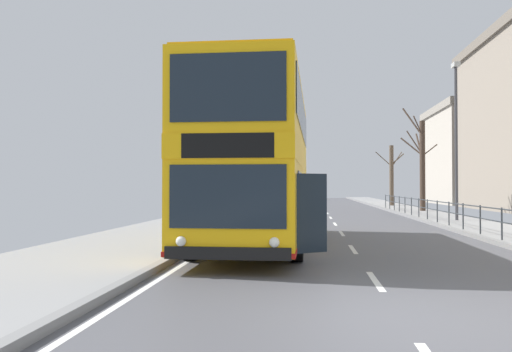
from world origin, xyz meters
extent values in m
cube|color=#4E4E54|center=(0.00, 0.00, -0.03)|extent=(8.40, 140.00, 0.06)
cube|color=silver|center=(0.00, 2.60, 0.00)|extent=(0.12, 2.00, 0.00)
cube|color=silver|center=(0.00, 7.40, 0.00)|extent=(0.12, 2.00, 0.00)
cube|color=silver|center=(0.00, 12.20, 0.00)|extent=(0.12, 2.00, 0.00)
cube|color=silver|center=(0.00, 17.00, 0.00)|extent=(0.12, 2.00, 0.00)
cube|color=silver|center=(0.00, 21.80, 0.00)|extent=(0.12, 2.00, 0.00)
cube|color=silver|center=(0.00, 26.60, 0.00)|extent=(0.12, 2.00, 0.00)
cube|color=silver|center=(0.00, 31.40, 0.00)|extent=(0.12, 2.00, 0.00)
cube|color=silver|center=(0.00, 36.20, 0.00)|extent=(0.12, 2.00, 0.00)
cube|color=silver|center=(0.00, 41.00, 0.00)|extent=(0.12, 2.00, 0.00)
cube|color=silver|center=(0.00, 45.80, 0.00)|extent=(0.12, 2.00, 0.00)
cube|color=silver|center=(0.00, 50.60, 0.00)|extent=(0.12, 2.00, 0.00)
cube|color=silver|center=(-3.95, 0.00, 0.00)|extent=(0.12, 133.00, 0.00)
cube|color=slate|center=(-4.30, 0.00, 0.07)|extent=(0.20, 140.00, 0.14)
cube|color=#F4B20F|center=(-2.65, 8.12, 1.30)|extent=(2.72, 10.81, 1.90)
cube|color=#F4B20F|center=(-2.65, 8.12, 2.50)|extent=(2.74, 10.86, 0.50)
cube|color=#F4B20F|center=(-2.65, 8.12, 3.61)|extent=(2.72, 10.81, 1.73)
cube|color=#D0970D|center=(-2.65, 8.12, 4.52)|extent=(2.64, 10.48, 0.08)
cube|color=#19232D|center=(-2.74, 2.72, 1.53)|extent=(2.25, 0.06, 1.22)
cube|color=black|center=(-2.74, 2.72, 2.50)|extent=(1.79, 0.06, 0.48)
cube|color=#19232D|center=(-2.74, 2.72, 3.61)|extent=(2.25, 0.06, 1.32)
cube|color=black|center=(-2.74, 2.71, 0.45)|extent=(2.43, 0.12, 0.24)
cube|color=#B2140F|center=(-2.65, 8.12, 0.41)|extent=(2.75, 10.86, 0.10)
cube|color=#19232D|center=(-1.36, 8.37, 1.57)|extent=(0.15, 8.40, 0.99)
cube|color=#19232D|center=(-1.36, 8.10, 3.70)|extent=(0.17, 9.69, 1.04)
cube|color=#19232D|center=(-3.94, 8.41, 1.57)|extent=(0.15, 8.40, 0.99)
cube|color=#19232D|center=(-3.94, 8.14, 3.70)|extent=(0.17, 9.69, 1.04)
sphere|color=white|center=(-1.84, 2.69, 0.67)|extent=(0.20, 0.20, 0.20)
sphere|color=white|center=(-3.63, 2.72, 0.67)|extent=(0.20, 0.20, 0.20)
cube|color=#19232D|center=(-1.16, 3.76, 1.17)|extent=(0.68, 0.48, 1.63)
cube|color=black|center=(-1.50, 4.06, 1.17)|extent=(0.11, 0.90, 1.63)
cylinder|color=black|center=(-1.48, 4.91, 0.52)|extent=(0.32, 1.04, 1.04)
cylinder|color=black|center=(-3.93, 4.95, 0.52)|extent=(0.32, 1.04, 1.04)
cylinder|color=black|center=(-1.37, 11.58, 0.52)|extent=(0.32, 1.04, 1.04)
cylinder|color=black|center=(-3.83, 11.62, 0.52)|extent=(0.32, 1.04, 1.04)
cylinder|color=#2D3338|center=(4.45, 8.95, 0.62)|extent=(0.05, 0.05, 0.95)
cylinder|color=#2D3338|center=(4.45, 10.89, 0.62)|extent=(0.05, 0.05, 0.95)
cylinder|color=#2D3338|center=(4.45, 12.83, 0.62)|extent=(0.05, 0.05, 0.95)
cylinder|color=#2D3338|center=(4.45, 14.77, 0.62)|extent=(0.05, 0.05, 0.95)
cylinder|color=#2D3338|center=(4.45, 16.71, 0.62)|extent=(0.05, 0.05, 0.95)
cylinder|color=#2D3338|center=(4.45, 18.65, 0.62)|extent=(0.05, 0.05, 0.95)
cylinder|color=#2D3338|center=(4.45, 20.59, 0.62)|extent=(0.05, 0.05, 0.95)
cylinder|color=#2D3338|center=(4.45, 22.53, 0.62)|extent=(0.05, 0.05, 0.95)
cylinder|color=#2D3338|center=(4.45, 24.47, 0.62)|extent=(0.05, 0.05, 0.95)
cylinder|color=#2D3338|center=(4.45, 26.41, 0.62)|extent=(0.05, 0.05, 0.95)
cylinder|color=#2D3338|center=(4.45, 28.35, 0.62)|extent=(0.05, 0.05, 0.95)
cylinder|color=#2D3338|center=(4.45, 30.29, 0.62)|extent=(0.05, 0.05, 0.95)
cylinder|color=#2D3338|center=(4.45, 32.23, 0.62)|extent=(0.05, 0.05, 0.95)
cylinder|color=#2D3338|center=(4.45, 14.77, 1.05)|extent=(0.04, 34.92, 0.04)
cylinder|color=#2D3338|center=(4.45, 14.77, 0.66)|extent=(0.04, 34.92, 0.04)
cylinder|color=#38383D|center=(5.68, 18.16, 3.71)|extent=(0.14, 0.14, 7.15)
cube|color=#B2B2AD|center=(5.68, 18.16, 7.41)|extent=(0.28, 0.60, 0.20)
cylinder|color=brown|center=(5.61, 36.96, 2.61)|extent=(0.34, 0.34, 4.94)
cylinder|color=brown|center=(6.05, 37.09, 3.91)|extent=(0.95, 0.35, 1.32)
cylinder|color=brown|center=(5.50, 36.41, 4.34)|extent=(0.31, 1.15, 1.12)
cylinder|color=brown|center=(4.99, 37.07, 3.97)|extent=(1.31, 0.30, 1.25)
cylinder|color=brown|center=(6.14, 37.16, 3.95)|extent=(1.14, 0.50, 0.99)
cylinder|color=#423328|center=(6.13, 27.61, 3.04)|extent=(0.35, 0.35, 5.80)
cylinder|color=#423328|center=(5.70, 27.90, 4.56)|extent=(0.97, 0.69, 1.64)
cylinder|color=#423328|center=(5.73, 26.96, 5.56)|extent=(0.89, 1.39, 1.14)
cylinder|color=#423328|center=(6.65, 27.86, 4.06)|extent=(1.11, 0.58, 0.83)
cylinder|color=#423328|center=(6.08, 28.32, 4.37)|extent=(0.21, 1.50, 1.80)
cylinder|color=#423328|center=(5.52, 27.99, 4.31)|extent=(1.32, 0.86, 1.27)
cylinder|color=#423328|center=(5.60, 28.03, 5.93)|extent=(1.20, 0.98, 1.96)
cube|color=#B2A899|center=(15.90, 46.20, 4.45)|extent=(9.20, 12.09, 8.90)
cube|color=gray|center=(15.90, 46.20, 9.25)|extent=(9.57, 12.57, 0.70)
camera|label=1|loc=(-1.21, -7.14, 1.72)|focal=36.88mm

